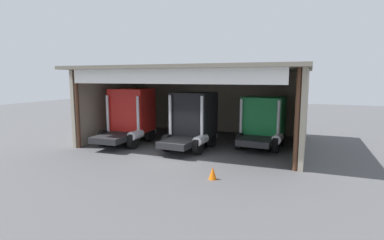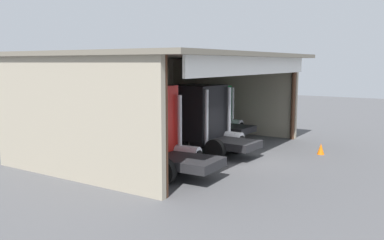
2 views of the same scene
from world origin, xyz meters
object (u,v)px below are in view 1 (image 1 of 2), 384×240
at_px(oil_drum, 191,127).
at_px(tool_cart, 187,127).
at_px(truck_green_center_left_bay, 263,121).
at_px(truck_red_right_bay, 130,115).
at_px(traffic_cone, 213,173).
at_px(truck_black_left_bay, 193,119).

distance_m(oil_drum, tool_cart, 0.36).
xyz_separation_m(truck_green_center_left_bay, tool_cart, (-6.35, 2.74, -1.19)).
distance_m(truck_red_right_bay, truck_green_center_left_bay, 8.80).
distance_m(oil_drum, traffic_cone, 11.41).
relative_size(truck_black_left_bay, oil_drum, 5.30).
relative_size(truck_black_left_bay, traffic_cone, 8.31).
relative_size(truck_red_right_bay, oil_drum, 5.55).
relative_size(truck_black_left_bay, truck_green_center_left_bay, 1.05).
height_order(truck_red_right_bay, tool_cart, truck_red_right_bay).
relative_size(truck_red_right_bay, traffic_cone, 8.70).
xyz_separation_m(oil_drum, tool_cart, (-0.22, -0.28, 0.06)).
distance_m(truck_green_center_left_bay, oil_drum, 6.95).
distance_m(truck_black_left_bay, traffic_cone, 6.24).
xyz_separation_m(truck_red_right_bay, tool_cart, (2.21, 4.73, -1.39)).
xyz_separation_m(oil_drum, traffic_cone, (5.08, -10.21, -0.16)).
bearing_deg(truck_green_center_left_bay, oil_drum, 156.93).
height_order(truck_black_left_bay, tool_cart, truck_black_left_bay).
bearing_deg(tool_cart, truck_green_center_left_bay, -23.31).
bearing_deg(oil_drum, truck_red_right_bay, -115.85).
height_order(truck_red_right_bay, oil_drum, truck_red_right_bay).
relative_size(truck_green_center_left_bay, oil_drum, 5.05).
height_order(oil_drum, tool_cart, tool_cart).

